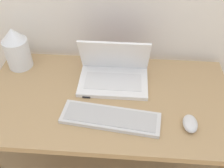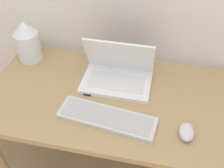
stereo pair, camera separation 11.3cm
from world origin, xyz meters
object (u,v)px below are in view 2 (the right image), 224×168
at_px(mouse, 187,132).
at_px(vase, 27,41).
at_px(laptop, 118,73).
at_px(keyboard, 107,118).
at_px(mp3_player, 88,92).

height_order(mouse, vase, vase).
xyz_separation_m(mouse, vase, (-0.83, 0.35, 0.09)).
relative_size(laptop, keyboard, 0.77).
height_order(laptop, mouse, laptop).
distance_m(vase, mp3_player, 0.44).
height_order(keyboard, mp3_player, keyboard).
height_order(keyboard, vase, vase).
bearing_deg(laptop, keyboard, -89.05).
bearing_deg(vase, mouse, -22.67).
xyz_separation_m(laptop, mp3_player, (-0.12, -0.11, -0.04)).
relative_size(vase, mp3_player, 4.61).
relative_size(laptop, vase, 1.49).
bearing_deg(mp3_player, laptop, 43.52).
bearing_deg(vase, mp3_player, -26.90).
relative_size(keyboard, mp3_player, 8.93).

